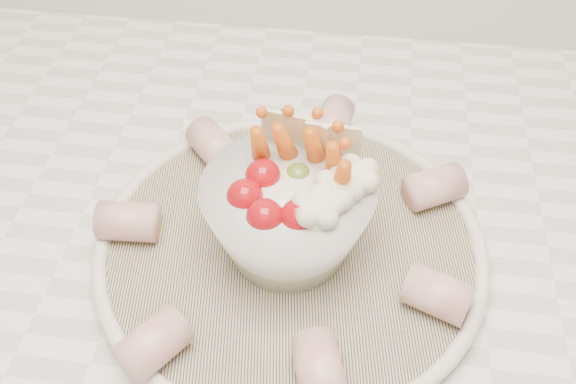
# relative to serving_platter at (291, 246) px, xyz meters

# --- Properties ---
(serving_platter) EXTENTS (0.35, 0.35, 0.02)m
(serving_platter) POSITION_rel_serving_platter_xyz_m (0.00, 0.00, 0.00)
(serving_platter) COLOR navy
(serving_platter) RESTS_ON kitchen_counter
(veggie_bowl) EXTENTS (0.13, 0.13, 0.11)m
(veggie_bowl) POSITION_rel_serving_platter_xyz_m (0.00, -0.00, 0.05)
(veggie_bowl) COLOR silver
(veggie_bowl) RESTS_ON serving_platter
(cured_meat_rolls) EXTENTS (0.30, 0.31, 0.03)m
(cured_meat_rolls) POSITION_rel_serving_platter_xyz_m (-0.00, 0.00, 0.02)
(cured_meat_rolls) COLOR #B55253
(cured_meat_rolls) RESTS_ON serving_platter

